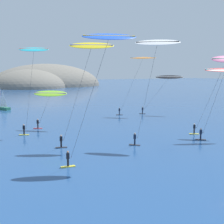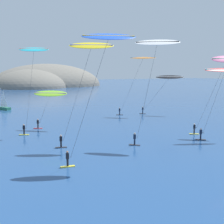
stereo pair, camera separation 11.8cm
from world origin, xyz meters
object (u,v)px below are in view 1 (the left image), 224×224
at_px(sailboat_near, 1,107).
at_px(kitesurfer_yellow, 89,53).
at_px(kitesurfer_cyan, 33,57).
at_px(kitesurfer_pink, 224,65).
at_px(kitesurfer_orange, 141,62).
at_px(kitesurfer_lime, 49,96).
at_px(kitesurfer_red, 223,76).
at_px(kitesurfer_blue, 106,45).
at_px(kitesurfer_white, 156,49).
at_px(kitesurfer_black, 168,79).

bearing_deg(sailboat_near, kitesurfer_yellow, -84.19).
relative_size(sailboat_near, kitesurfer_yellow, 0.42).
xyz_separation_m(sailboat_near, kitesurfer_cyan, (0.24, -33.83, 11.34)).
bearing_deg(kitesurfer_pink, kitesurfer_yellow, 170.45).
relative_size(kitesurfer_orange, kitesurfer_lime, 1.96).
height_order(kitesurfer_red, kitesurfer_blue, kitesurfer_blue).
height_order(kitesurfer_red, kitesurfer_pink, kitesurfer_pink).
height_order(kitesurfer_orange, kitesurfer_cyan, kitesurfer_cyan).
height_order(kitesurfer_orange, kitesurfer_red, kitesurfer_orange).
distance_m(kitesurfer_cyan, kitesurfer_lime, 7.71).
distance_m(kitesurfer_lime, kitesurfer_blue, 22.34).
distance_m(kitesurfer_red, kitesurfer_pink, 3.42).
xyz_separation_m(kitesurfer_orange, kitesurfer_cyan, (-25.62, -8.04, 0.08)).
relative_size(sailboat_near, kitesurfer_white, 0.41).
height_order(kitesurfer_white, kitesurfer_yellow, kitesurfer_white).
bearing_deg(kitesurfer_blue, kitesurfer_pink, 9.70).
xyz_separation_m(kitesurfer_black, kitesurfer_yellow, (-27.32, -16.92, 4.03)).
xyz_separation_m(sailboat_near, kitesurfer_yellow, (4.55, -44.69, 11.51)).
height_order(kitesurfer_black, kitesurfer_red, kitesurfer_red).
bearing_deg(kitesurfer_pink, kitesurfer_white, -179.54).
bearing_deg(kitesurfer_pink, sailboat_near, 117.67).
height_order(kitesurfer_orange, kitesurfer_yellow, kitesurfer_yellow).
relative_size(sailboat_near, kitesurfer_red, 0.55).
bearing_deg(kitesurfer_black, kitesurfer_orange, 161.80).
xyz_separation_m(kitesurfer_black, kitesurfer_red, (-9.02, -22.29, 1.14)).
bearing_deg(kitesurfer_black, kitesurfer_red, -112.03).
bearing_deg(kitesurfer_white, kitesurfer_black, 46.11).
distance_m(kitesurfer_black, kitesurfer_yellow, 32.39).
height_order(kitesurfer_cyan, kitesurfer_blue, kitesurfer_blue).
distance_m(kitesurfer_pink, kitesurfer_yellow, 21.04).
height_order(sailboat_near, kitesurfer_lime, kitesurfer_lime).
relative_size(kitesurfer_black, kitesurfer_pink, 0.74).
bearing_deg(kitesurfer_white, kitesurfer_pink, 0.46).
bearing_deg(kitesurfer_white, kitesurfer_orange, 58.63).
bearing_deg(kitesurfer_lime, kitesurfer_orange, 12.29).
bearing_deg(kitesurfer_black, kitesurfer_lime, -174.20).
xyz_separation_m(kitesurfer_cyan, kitesurfer_lime, (3.33, 3.19, -6.18)).
xyz_separation_m(kitesurfer_red, kitesurfer_blue, (-19.85, -1.92, 3.15)).
height_order(kitesurfer_blue, kitesurfer_white, kitesurfer_white).
bearing_deg(kitesurfer_blue, kitesurfer_lime, 88.48).
relative_size(kitesurfer_lime, kitesurfer_black, 0.74).
relative_size(kitesurfer_orange, kitesurfer_yellow, 0.97).
xyz_separation_m(kitesurfer_orange, kitesurfer_lime, (-22.29, -4.86, -6.10)).
distance_m(kitesurfer_orange, kitesurfer_yellow, 28.48).
height_order(kitesurfer_white, kitesurfer_pink, kitesurfer_white).
bearing_deg(sailboat_near, kitesurfer_black, -41.06).
bearing_deg(kitesurfer_white, sailboat_near, 104.12).
bearing_deg(kitesurfer_orange, kitesurfer_lime, -167.71).
xyz_separation_m(kitesurfer_lime, kitesurfer_red, (19.29, -19.41, 3.46)).
relative_size(kitesurfer_black, kitesurfer_red, 0.87).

